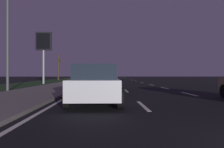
{
  "coord_description": "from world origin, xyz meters",
  "views": [
    {
      "loc": [
        -2.44,
        3.07,
        1.18
      ],
      "look_at": [
        13.55,
        2.72,
        1.19
      ],
      "focal_mm": 33.38,
      "sensor_mm": 36.0,
      "label": 1
    }
  ],
  "objects_px": {
    "pickup_truck": "(102,77)",
    "bare_tree_far": "(58,67)",
    "street_light_near": "(12,15)",
    "traffic_cone_near": "(73,95)",
    "gas_price_sign": "(43,45)",
    "sedan_white": "(96,84)"
  },
  "relations": [
    {
      "from": "pickup_truck",
      "to": "bare_tree_far",
      "type": "bearing_deg",
      "value": 19.96
    },
    {
      "from": "pickup_truck",
      "to": "street_light_near",
      "type": "relative_size",
      "value": 0.62
    },
    {
      "from": "sedan_white",
      "to": "gas_price_sign",
      "type": "height_order",
      "value": "gas_price_sign"
    },
    {
      "from": "pickup_truck",
      "to": "bare_tree_far",
      "type": "height_order",
      "value": "bare_tree_far"
    },
    {
      "from": "gas_price_sign",
      "to": "bare_tree_far",
      "type": "distance_m",
      "value": 15.37
    },
    {
      "from": "traffic_cone_near",
      "to": "sedan_white",
      "type": "bearing_deg",
      "value": -120.84
    },
    {
      "from": "pickup_truck",
      "to": "gas_price_sign",
      "type": "xyz_separation_m",
      "value": [
        9.82,
        7.3,
        3.69
      ]
    },
    {
      "from": "gas_price_sign",
      "to": "sedan_white",
      "type": "bearing_deg",
      "value": -156.55
    },
    {
      "from": "pickup_truck",
      "to": "traffic_cone_near",
      "type": "height_order",
      "value": "pickup_truck"
    },
    {
      "from": "street_light_near",
      "to": "gas_price_sign",
      "type": "bearing_deg",
      "value": 6.07
    },
    {
      "from": "gas_price_sign",
      "to": "traffic_cone_near",
      "type": "height_order",
      "value": "gas_price_sign"
    },
    {
      "from": "gas_price_sign",
      "to": "bare_tree_far",
      "type": "relative_size",
      "value": 1.26
    },
    {
      "from": "pickup_truck",
      "to": "gas_price_sign",
      "type": "bearing_deg",
      "value": 36.63
    },
    {
      "from": "street_light_near",
      "to": "traffic_cone_near",
      "type": "bearing_deg",
      "value": -136.04
    },
    {
      "from": "pickup_truck",
      "to": "street_light_near",
      "type": "distance_m",
      "value": 7.53
    },
    {
      "from": "pickup_truck",
      "to": "street_light_near",
      "type": "bearing_deg",
      "value": 99.76
    },
    {
      "from": "street_light_near",
      "to": "traffic_cone_near",
      "type": "distance_m",
      "value": 8.81
    },
    {
      "from": "sedan_white",
      "to": "bare_tree_far",
      "type": "height_order",
      "value": "bare_tree_far"
    },
    {
      "from": "bare_tree_far",
      "to": "sedan_white",
      "type": "bearing_deg",
      "value": -164.2
    },
    {
      "from": "gas_price_sign",
      "to": "traffic_cone_near",
      "type": "xyz_separation_m",
      "value": [
        -16.14,
        -6.23,
        -4.38
      ]
    },
    {
      "from": "street_light_near",
      "to": "pickup_truck",
      "type": "bearing_deg",
      "value": -80.24
    },
    {
      "from": "gas_price_sign",
      "to": "street_light_near",
      "type": "height_order",
      "value": "street_light_near"
    }
  ]
}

